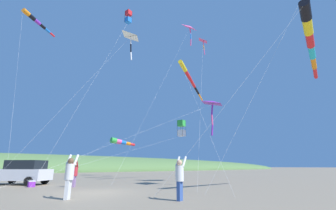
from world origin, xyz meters
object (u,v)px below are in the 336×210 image
(kite_windsock_orange_high_right, at_px, (120,142))
(kite_box_rainbow_low_near, at_px, (128,17))
(parked_car, at_px, (22,172))
(kite_delta_red_high_left, at_px, (203,41))
(cooler_box, at_px, (31,184))
(person_child_green_jacket, at_px, (75,173))
(kite_windsock_teal_far_right, at_px, (189,77))
(kite_windsock_black_fish_shape, at_px, (309,36))
(kite_delta_long_streamer_left, at_px, (212,104))
(person_child_grey_jacket, at_px, (180,176))
(kite_box_small_distant, at_px, (181,128))
(kite_delta_purple_drifting, at_px, (190,28))
(person_adult_flyer, at_px, (70,174))
(kite_windsock_long_streamer_right, at_px, (35,20))
(kite_delta_checkered_midright, at_px, (131,36))

(kite_windsock_orange_high_right, bearing_deg, kite_box_rainbow_low_near, -25.43)
(parked_car, height_order, kite_delta_red_high_left, kite_delta_red_high_left)
(cooler_box, bearing_deg, person_child_green_jacket, 46.23)
(kite_windsock_teal_far_right, bearing_deg, kite_windsock_black_fish_shape, -7.22)
(kite_delta_long_streamer_left, bearing_deg, person_child_grey_jacket, -57.51)
(kite_box_small_distant, bearing_deg, kite_box_rainbow_low_near, -104.90)
(kite_box_small_distant, bearing_deg, cooler_box, -102.28)
(person_child_grey_jacket, xyz_separation_m, kite_windsock_black_fish_shape, (3.28, 7.97, 8.26))
(kite_windsock_teal_far_right, bearing_deg, kite_delta_purple_drifting, 132.33)
(person_adult_flyer, bearing_deg, kite_windsock_long_streamer_right, -178.33)
(person_child_grey_jacket, height_order, kite_delta_checkered_midright, kite_delta_checkered_midright)
(parked_car, distance_m, kite_windsock_teal_far_right, 17.56)
(kite_box_rainbow_low_near, relative_size, kite_delta_checkered_midright, 1.24)
(person_child_green_jacket, height_order, person_child_grey_jacket, person_child_grey_jacket)
(person_child_green_jacket, distance_m, kite_windsock_orange_high_right, 12.45)
(kite_box_rainbow_low_near, bearing_deg, kite_delta_checkered_midright, -10.07)
(parked_car, xyz_separation_m, kite_windsock_black_fish_shape, (17.39, 12.10, 8.30))
(kite_box_rainbow_low_near, xyz_separation_m, kite_delta_red_high_left, (0.20, 10.76, 1.19))
(kite_delta_red_high_left, height_order, kite_windsock_teal_far_right, kite_delta_red_high_left)
(person_child_grey_jacket, height_order, kite_delta_purple_drifting, kite_delta_purple_drifting)
(kite_windsock_orange_high_right, bearing_deg, person_child_green_jacket, -40.61)
(kite_box_rainbow_low_near, height_order, kite_delta_red_high_left, kite_delta_red_high_left)
(kite_box_small_distant, height_order, kite_windsock_orange_high_right, kite_box_small_distant)
(kite_windsock_teal_far_right, distance_m, kite_box_small_distant, 6.02)
(person_child_green_jacket, height_order, kite_windsock_long_streamer_right, kite_windsock_long_streamer_right)
(kite_delta_long_streamer_left, bearing_deg, kite_windsock_orange_high_right, -165.04)
(kite_windsock_long_streamer_right, bearing_deg, kite_windsock_black_fish_shape, 23.89)
(kite_box_rainbow_low_near, bearing_deg, kite_delta_red_high_left, 88.92)
(parked_car, height_order, cooler_box, parked_car)
(kite_windsock_long_streamer_right, relative_size, kite_delta_long_streamer_left, 1.24)
(kite_delta_checkered_midright, bearing_deg, kite_windsock_long_streamer_right, -156.78)
(cooler_box, relative_size, kite_delta_purple_drifting, 0.03)
(kite_windsock_teal_far_right, distance_m, kite_delta_long_streamer_left, 4.78)
(kite_delta_checkered_midright, height_order, kite_delta_long_streamer_left, kite_delta_checkered_midright)
(kite_windsock_orange_high_right, relative_size, kite_delta_long_streamer_left, 0.65)
(kite_box_rainbow_low_near, bearing_deg, cooler_box, -99.89)
(kite_windsock_black_fish_shape, bearing_deg, person_child_grey_jacket, -112.36)
(kite_delta_red_high_left, bearing_deg, kite_delta_long_streamer_left, -42.05)
(kite_windsock_orange_high_right, xyz_separation_m, kite_delta_long_streamer_left, (12.29, 3.28, 2.82))
(person_child_green_jacket, bearing_deg, kite_windsock_black_fish_shape, 37.22)
(cooler_box, bearing_deg, kite_windsock_orange_high_right, 124.73)
(cooler_box, height_order, person_child_grey_jacket, person_child_grey_jacket)
(parked_car, bearing_deg, kite_delta_red_high_left, 77.02)
(parked_car, distance_m, kite_windsock_long_streamer_right, 21.85)
(kite_windsock_long_streamer_right, height_order, kite_windsock_orange_high_right, kite_windsock_long_streamer_right)
(kite_delta_checkered_midright, bearing_deg, kite_box_rainbow_low_near, 169.93)
(person_child_grey_jacket, xyz_separation_m, kite_delta_purple_drifting, (-12.42, 13.14, 19.22))
(kite_box_rainbow_low_near, distance_m, kite_delta_long_streamer_left, 12.03)
(parked_car, relative_size, kite_delta_long_streamer_left, 0.26)
(cooler_box, distance_m, person_adult_flyer, 8.14)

